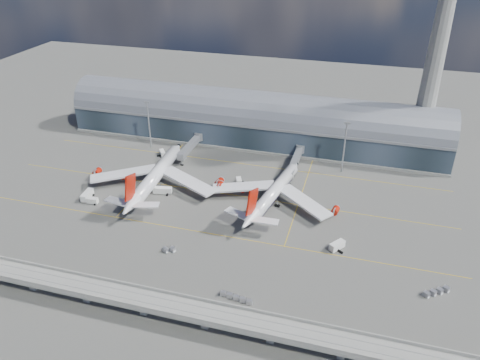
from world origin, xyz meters
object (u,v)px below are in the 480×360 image
(cargo_train_1, at_px, (236,298))
(service_truck_2, at_px, (162,190))
(cargo_train_0, at_px, (169,250))
(floodlight_mast_right, at_px, (344,146))
(airliner_left, at_px, (155,176))
(service_truck_1, at_px, (93,201))
(service_truck_4, at_px, (239,181))
(cargo_train_2, at_px, (436,292))
(floodlight_mast_left, at_px, (149,123))
(service_truck_3, at_px, (337,246))
(service_truck_5, at_px, (162,153))
(control_tower, at_px, (436,55))
(airliner_right, at_px, (273,193))
(service_truck_0, at_px, (87,195))

(cargo_train_1, bearing_deg, service_truck_2, 34.27)
(cargo_train_0, bearing_deg, floodlight_mast_right, -11.79)
(airliner_left, relative_size, service_truck_2, 7.62)
(cargo_train_0, bearing_deg, cargo_train_1, -96.14)
(service_truck_1, bearing_deg, airliner_left, -49.87)
(service_truck_4, bearing_deg, service_truck_2, -172.76)
(service_truck_4, height_order, cargo_train_2, service_truck_4)
(service_truck_2, relative_size, cargo_train_1, 0.75)
(floodlight_mast_left, xyz_separation_m, cargo_train_2, (137.45, -76.12, -12.76))
(floodlight_mast_left, height_order, service_truck_4, floodlight_mast_left)
(service_truck_3, height_order, service_truck_5, service_truck_3)
(control_tower, height_order, cargo_train_2, control_tower)
(control_tower, bearing_deg, service_truck_2, -147.31)
(service_truck_1, distance_m, service_truck_3, 103.71)
(floodlight_mast_left, relative_size, cargo_train_1, 2.25)
(service_truck_5, bearing_deg, service_truck_1, -136.76)
(airliner_left, bearing_deg, service_truck_5, 105.72)
(airliner_right, distance_m, service_truck_3, 38.85)
(control_tower, relative_size, service_truck_3, 15.75)
(airliner_left, xyz_separation_m, cargo_train_1, (55.25, -58.62, -4.91))
(service_truck_4, bearing_deg, floodlight_mast_left, 133.30)
(control_tower, height_order, cargo_train_1, control_tower)
(airliner_left, bearing_deg, control_tower, 26.69)
(service_truck_2, bearing_deg, service_truck_0, 101.62)
(floodlight_mast_right, xyz_separation_m, service_truck_1, (-99.69, -58.20, -12.27))
(service_truck_4, height_order, cargo_train_0, service_truck_4)
(service_truck_2, bearing_deg, airliner_right, -95.26)
(cargo_train_2, bearing_deg, service_truck_2, 107.43)
(service_truck_2, bearing_deg, cargo_train_2, -118.96)
(airliner_left, distance_m, service_truck_3, 86.93)
(cargo_train_2, bearing_deg, cargo_train_1, 142.59)
(cargo_train_2, bearing_deg, control_tower, 35.64)
(service_truck_1, distance_m, cargo_train_2, 138.31)
(floodlight_mast_right, xyz_separation_m, cargo_train_1, (-24.42, -96.60, -12.85))
(airliner_left, bearing_deg, cargo_train_2, -21.26)
(service_truck_3, distance_m, service_truck_5, 108.47)
(cargo_train_1, bearing_deg, service_truck_0, 54.25)
(control_tower, bearing_deg, floodlight_mast_left, -168.28)
(service_truck_1, relative_size, cargo_train_1, 0.42)
(service_truck_1, bearing_deg, cargo_train_1, -122.18)
(service_truck_2, xyz_separation_m, service_truck_3, (78.40, -19.06, 0.01))
(service_truck_0, xyz_separation_m, service_truck_5, (13.93, 47.86, -0.31))
(cargo_train_1, distance_m, cargo_train_2, 65.18)
(floodlight_mast_right, height_order, service_truck_1, floodlight_mast_right)
(cargo_train_0, bearing_deg, airliner_left, 53.44)
(service_truck_2, bearing_deg, cargo_train_1, -149.50)
(control_tower, bearing_deg, airliner_right, -133.29)
(airliner_right, xyz_separation_m, cargo_train_0, (-29.35, -43.28, -4.00))
(floodlight_mast_left, distance_m, cargo_train_0, 92.38)
(control_tower, height_order, service_truck_5, control_tower)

